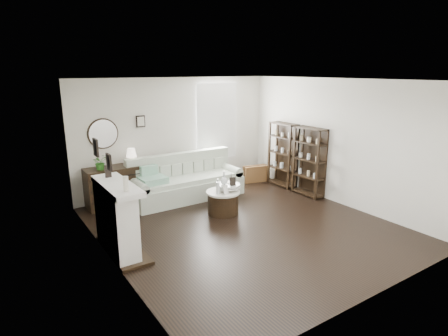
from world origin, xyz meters
TOP-DOWN VIEW (x-y plane):
  - room at (0.73, 2.70)m, footprint 5.50×5.50m
  - fireplace at (-2.32, 0.30)m, footprint 0.50×1.40m
  - shelf_unit_far at (2.33, 1.55)m, footprint 0.30×0.80m
  - shelf_unit_near at (2.33, 0.65)m, footprint 0.30×0.80m
  - sofa at (-0.15, 2.08)m, footprint 2.59×0.89m
  - quilt at (-1.00, 1.95)m, footprint 0.57×0.48m
  - suitcase at (1.97, 2.18)m, footprint 0.67×0.34m
  - dresser at (-1.62, 2.47)m, footprint 1.28×0.55m
  - table_lamp at (-1.25, 2.47)m, footprint 0.26×0.26m
  - potted_plant at (-1.95, 2.42)m, footprint 0.37×0.35m
  - drum_table at (0.02, 0.77)m, footprint 0.69×0.69m
  - pedestal_table at (0.15, 0.79)m, footprint 0.50×0.50m
  - eiffel_drum at (0.09, 0.81)m, footprint 0.12×0.12m
  - bottle_drum at (-0.16, 0.69)m, footprint 0.07×0.07m
  - card_frame_drum at (-0.03, 0.60)m, footprint 0.15×0.09m
  - eiffel_ped at (0.25, 0.82)m, footprint 0.11×0.11m
  - flask_ped at (0.07, 0.81)m, footprint 0.15×0.15m
  - card_frame_ped at (0.18, 0.65)m, footprint 0.14×0.08m

SIDE VIEW (x-z plane):
  - suitcase at x=1.97m, z-range 0.00..0.43m
  - drum_table at x=0.02m, z-range 0.00..0.48m
  - sofa at x=-0.15m, z-range -0.17..0.83m
  - dresser at x=-1.62m, z-range 0.00..0.86m
  - fireplace at x=-2.32m, z-range -0.38..1.46m
  - pedestal_table at x=0.15m, z-range 0.25..0.86m
  - card_frame_drum at x=-0.03m, z-range 0.48..0.66m
  - eiffel_drum at x=0.09m, z-range 0.48..0.67m
  - quilt at x=-1.00m, z-range 0.52..0.66m
  - bottle_drum at x=-0.16m, z-range 0.48..0.78m
  - card_frame_ped at x=0.18m, z-range 0.61..0.77m
  - eiffel_ped at x=0.25m, z-range 0.60..0.79m
  - flask_ped at x=0.07m, z-range 0.60..0.89m
  - shelf_unit_far at x=2.33m, z-range 0.00..1.60m
  - shelf_unit_near at x=2.33m, z-range 0.00..1.60m
  - potted_plant at x=-1.95m, z-range 0.86..1.18m
  - table_lamp at x=-1.25m, z-range 0.86..1.22m
  - room at x=0.73m, z-range -1.15..4.35m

